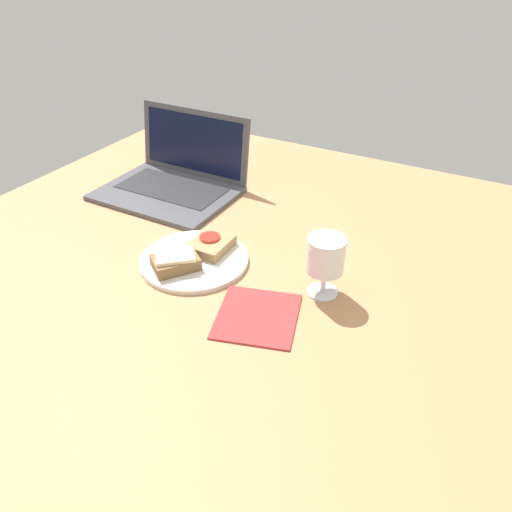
{
  "coord_description": "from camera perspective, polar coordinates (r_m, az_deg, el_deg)",
  "views": [
    {
      "loc": [
        47.22,
        -73.98,
        63.1
      ],
      "look_at": [
        7.15,
        -1.54,
        8.0
      ],
      "focal_mm": 35.0,
      "sensor_mm": 36.0,
      "label": 1
    }
  ],
  "objects": [
    {
      "name": "laptop",
      "position": [
        1.37,
        -9.14,
        8.98
      ],
      "size": [
        34.78,
        28.4,
        19.14
      ],
      "color": "#4C4C51",
      "rests_on": "wooden_table"
    },
    {
      "name": "napkin",
      "position": [
        0.92,
        0.14,
        -6.87
      ],
      "size": [
        18.39,
        19.02,
        0.4
      ],
      "primitive_type": "cube",
      "rotation": [
        0.0,
        0.0,
        0.29
      ],
      "color": "#B23333",
      "rests_on": "wooden_table"
    },
    {
      "name": "wine_glass",
      "position": [
        0.94,
        8.03,
        -0.15
      ],
      "size": [
        7.27,
        7.27,
        12.38
      ],
      "color": "white",
      "rests_on": "wooden_table"
    },
    {
      "name": "sandwich_with_cheese",
      "position": [
        1.03,
        -9.19,
        -0.59
      ],
      "size": [
        10.74,
        11.3,
        3.35
      ],
      "color": "brown",
      "rests_on": "plate"
    },
    {
      "name": "sandwich_with_tomato",
      "position": [
        1.09,
        -5.2,
        1.34
      ],
      "size": [
        7.97,
        9.5,
        2.73
      ],
      "color": "#A88456",
      "rests_on": "plate"
    },
    {
      "name": "plate",
      "position": [
        1.07,
        -7.07,
        -0.46
      ],
      "size": [
        23.14,
        23.14,
        1.05
      ],
      "primitive_type": "cylinder",
      "color": "silver",
      "rests_on": "wooden_table"
    },
    {
      "name": "wooden_table",
      "position": [
        1.07,
        -2.95,
        -1.47
      ],
      "size": [
        140.0,
        140.0,
        3.0
      ],
      "primitive_type": "cube",
      "color": "#B27F51",
      "rests_on": "ground"
    }
  ]
}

